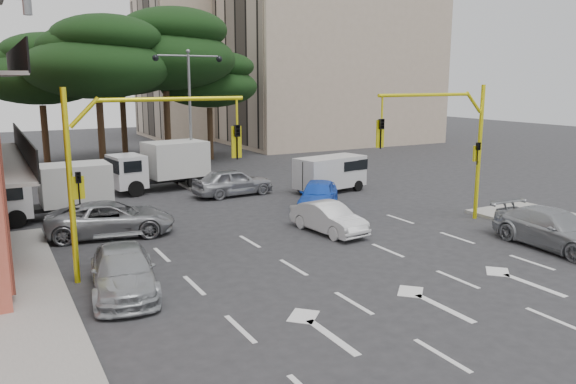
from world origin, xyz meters
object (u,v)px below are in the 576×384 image
signal_mast_left (129,155)px  car_silver_cross_b (233,182)px  street_lamp_center (189,93)px  box_truck_a (55,192)px  car_silver_parked (555,229)px  car_silver_wagon (123,271)px  car_blue_compact (318,195)px  car_silver_cross_a (111,219)px  box_truck_b (160,166)px  van_white (330,174)px  car_white_hatch (328,218)px  signal_mast_right (450,135)px

signal_mast_left → car_silver_cross_b: bearing=52.4°
street_lamp_center → box_truck_a: bearing=-148.7°
car_silver_cross_b → car_silver_parked: 16.23m
signal_mast_left → street_lamp_center: 15.65m
car_silver_parked → signal_mast_left: bearing=164.9°
car_silver_parked → car_silver_wagon: bearing=171.0°
car_blue_compact → car_silver_cross_b: car_silver_cross_b is taller
car_silver_cross_a → box_truck_b: (4.45, 8.50, 0.66)m
car_silver_wagon → box_truck_b: size_ratio=0.81×
car_silver_wagon → van_white: size_ratio=1.11×
car_silver_wagon → street_lamp_center: bearing=73.2°
car_silver_parked → box_truck_a: size_ratio=0.99×
car_white_hatch → street_lamp_center: bearing=89.7°
car_white_hatch → car_silver_cross_a: car_silver_cross_a is taller
car_white_hatch → car_blue_compact: 4.29m
signal_mast_right → van_white: size_ratio=1.48×
street_lamp_center → car_blue_compact: 10.67m
car_white_hatch → van_white: van_white is taller
car_blue_compact → car_silver_parked: 10.66m
car_white_hatch → box_truck_a: box_truck_a is taller
box_truck_a → box_truck_b: (6.09, 4.46, 0.13)m
signal_mast_left → box_truck_a: bearing=98.6°
street_lamp_center → car_white_hatch: (1.42, -12.85, -4.81)m
van_white → box_truck_a: 14.33m
signal_mast_left → car_silver_cross_a: 5.94m
street_lamp_center → car_silver_cross_b: 6.19m
car_white_hatch → car_blue_compact: size_ratio=0.90×
signal_mast_left → car_white_hatch: 8.92m
car_silver_wagon → signal_mast_right: bearing=15.1°
signal_mast_right → street_lamp_center: 15.65m
car_blue_compact → box_truck_b: size_ratio=0.75×
car_silver_cross_a → car_silver_parked: car_silver_parked is taller
signal_mast_left → car_blue_compact: size_ratio=1.44×
street_lamp_center → car_silver_wagon: bearing=-115.8°
van_white → car_white_hatch: bearing=-43.7°
car_white_hatch → box_truck_b: size_ratio=0.68×
signal_mast_left → car_silver_cross_b: (7.76, 10.07, -3.13)m
car_silver_wagon → box_truck_b: box_truck_b is taller
car_silver_cross_b → box_truck_a: (-9.12, -1.03, 0.48)m
signal_mast_left → box_truck_a: 9.52m
car_white_hatch → box_truck_a: 12.42m
car_white_hatch → car_silver_parked: car_silver_parked is taller
signal_mast_left → box_truck_b: bearing=70.7°
van_white → signal_mast_right: bearing=-6.1°
car_silver_cross_a → box_truck_a: 4.39m
signal_mast_right → box_truck_b: 16.36m
street_lamp_center → car_silver_parked: street_lamp_center is taller
van_white → car_blue_compact: bearing=-50.8°
van_white → box_truck_b: (-8.23, 5.12, 0.35)m
car_silver_cross_b → box_truck_b: 4.62m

